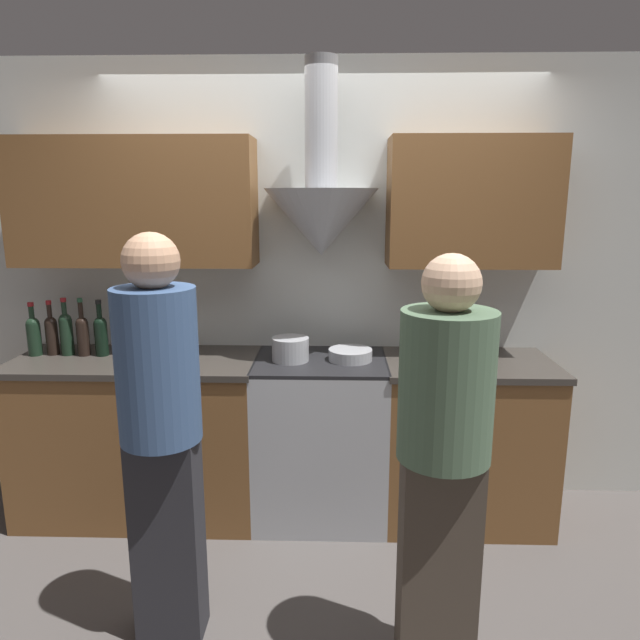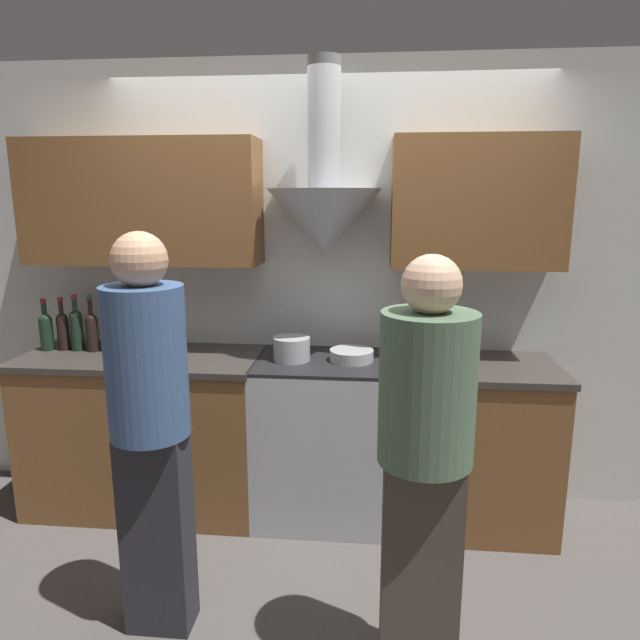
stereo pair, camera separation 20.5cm
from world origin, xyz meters
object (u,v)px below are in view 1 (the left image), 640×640
object	(u,v)px
wine_bottle_1	(52,333)
wine_bottle_4	(101,334)
wine_bottle_3	(83,333)
stove_range	(321,437)
mixing_bowl	(350,355)
wine_bottle_2	(66,332)
person_foreground_right	(443,455)
person_foreground_left	(161,424)
stock_pot	(290,349)
orange_fruit	(461,349)
wine_bottle_0	(34,334)

from	to	relation	value
wine_bottle_1	wine_bottle_4	xyz separation A→B (m)	(0.29, -0.01, 0.00)
wine_bottle_3	wine_bottle_4	size ratio (longest dim) A/B	1.03
stove_range	mixing_bowl	distance (m)	0.52
wine_bottle_2	person_foreground_right	world-z (taller)	person_foreground_right
wine_bottle_4	person_foreground_left	distance (m)	1.22
wine_bottle_2	stock_pot	distance (m)	1.30
stove_range	mixing_bowl	size ratio (longest dim) A/B	3.85
stove_range	wine_bottle_1	bearing A→B (deg)	177.53
stove_range	stock_pot	size ratio (longest dim) A/B	4.57
person_foreground_right	stove_range	bearing A→B (deg)	112.97
stove_range	wine_bottle_1	world-z (taller)	wine_bottle_1
wine_bottle_2	mixing_bowl	distance (m)	1.63
stove_range	stock_pot	bearing A→B (deg)	-173.05
stock_pot	orange_fruit	size ratio (longest dim) A/B	2.85
wine_bottle_3	stock_pot	world-z (taller)	wine_bottle_3
wine_bottle_1	stock_pot	world-z (taller)	wine_bottle_1
person_foreground_right	wine_bottle_0	bearing A→B (deg)	150.95
wine_bottle_0	wine_bottle_1	xyz separation A→B (m)	(0.10, 0.02, 0.00)
wine_bottle_3	mixing_bowl	world-z (taller)	wine_bottle_3
wine_bottle_4	person_foreground_right	distance (m)	2.11
wine_bottle_0	wine_bottle_3	distance (m)	0.28
stove_range	wine_bottle_3	distance (m)	1.49
mixing_bowl	wine_bottle_4	bearing A→B (deg)	177.74
stock_pot	mixing_bowl	world-z (taller)	stock_pot
wine_bottle_2	wine_bottle_1	bearing A→B (deg)	177.59
wine_bottle_4	stock_pot	bearing A→B (deg)	-3.97
wine_bottle_0	wine_bottle_4	bearing A→B (deg)	0.76
wine_bottle_0	stock_pot	distance (m)	1.48
wine_bottle_1	person_foreground_left	bearing A→B (deg)	-47.64
stove_range	wine_bottle_2	world-z (taller)	wine_bottle_2
wine_bottle_0	person_foreground_left	world-z (taller)	person_foreground_left
stock_pot	person_foreground_left	world-z (taller)	person_foreground_left
wine_bottle_3	orange_fruit	xyz separation A→B (m)	(2.16, 0.06, -0.09)
stove_range	wine_bottle_1	distance (m)	1.66
person_foreground_right	wine_bottle_2	bearing A→B (deg)	148.42
stove_range	mixing_bowl	bearing A→B (deg)	-0.28
stock_pot	mixing_bowl	size ratio (longest dim) A/B	0.84
mixing_bowl	person_foreground_left	world-z (taller)	person_foreground_left
stove_range	orange_fruit	bearing A→B (deg)	7.66
orange_fruit	person_foreground_right	size ratio (longest dim) A/B	0.04
person_foreground_left	person_foreground_right	size ratio (longest dim) A/B	1.04
stove_range	orange_fruit	xyz separation A→B (m)	(0.80, 0.11, 0.50)
wine_bottle_3	mixing_bowl	distance (m)	1.53
wine_bottle_1	person_foreground_right	xyz separation A→B (m)	(2.03, -1.20, -0.16)
person_foreground_left	person_foreground_right	distance (m)	1.10
wine_bottle_2	wine_bottle_3	size ratio (longest dim) A/B	1.00
stove_range	wine_bottle_1	xyz separation A→B (m)	(-1.55, 0.07, 0.59)
mixing_bowl	person_foreground_left	xyz separation A→B (m)	(-0.77, -0.97, -0.02)
stove_range	wine_bottle_0	xyz separation A→B (m)	(-1.64, 0.05, 0.59)
wine_bottle_4	person_foreground_left	world-z (taller)	person_foreground_left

